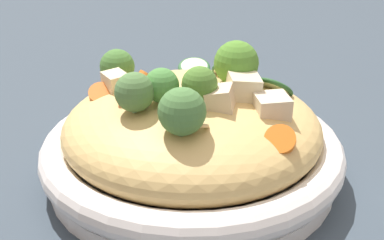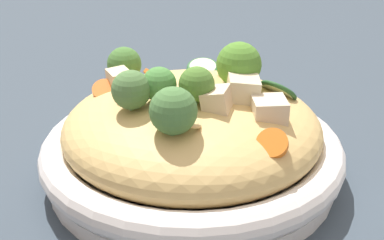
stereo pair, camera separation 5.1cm
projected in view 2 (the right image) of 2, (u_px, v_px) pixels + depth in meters
ground_plane at (192, 175)px, 0.60m from camera, size 3.00×3.00×0.00m
serving_bowl at (192, 154)px, 0.59m from camera, size 0.34×0.34×0.05m
noodle_heap at (192, 127)px, 0.58m from camera, size 0.28×0.28×0.10m
broccoli_florets at (179, 82)px, 0.54m from camera, size 0.20×0.18×0.07m
carrot_coins at (182, 106)px, 0.55m from camera, size 0.24×0.10×0.04m
zucchini_slices at (237, 78)px, 0.62m from camera, size 0.17×0.08×0.04m
chicken_chunks at (220, 96)px, 0.54m from camera, size 0.22×0.08×0.04m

